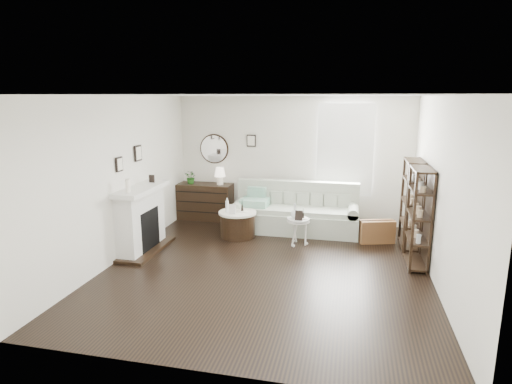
% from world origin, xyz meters
% --- Properties ---
extents(room, '(5.50, 5.50, 5.50)m').
position_xyz_m(room, '(0.73, 2.70, 1.60)').
color(room, black).
rests_on(room, ground).
extents(fireplace, '(0.50, 1.40, 1.84)m').
position_xyz_m(fireplace, '(-2.32, 0.30, 0.54)').
color(fireplace, white).
rests_on(fireplace, ground).
extents(shelf_unit_far, '(0.30, 0.80, 1.60)m').
position_xyz_m(shelf_unit_far, '(2.33, 1.55, 0.80)').
color(shelf_unit_far, black).
rests_on(shelf_unit_far, ground).
extents(shelf_unit_near, '(0.30, 0.80, 1.60)m').
position_xyz_m(shelf_unit_near, '(2.33, 0.65, 0.80)').
color(shelf_unit_near, black).
rests_on(shelf_unit_near, ground).
extents(sofa, '(2.52, 0.87, 0.98)m').
position_xyz_m(sofa, '(0.17, 2.08, 0.32)').
color(sofa, '#A7AF9C').
rests_on(sofa, ground).
extents(quilt, '(0.56, 0.47, 0.14)m').
position_xyz_m(quilt, '(-0.65, 1.95, 0.57)').
color(quilt, '#25885F').
rests_on(quilt, sofa).
extents(suitcase, '(0.68, 0.39, 0.43)m').
position_xyz_m(suitcase, '(1.77, 1.64, 0.22)').
color(suitcase, brown).
rests_on(suitcase, ground).
extents(dresser, '(1.20, 0.51, 0.80)m').
position_xyz_m(dresser, '(-1.90, 2.47, 0.40)').
color(dresser, black).
rests_on(dresser, ground).
extents(table_lamp, '(0.27, 0.27, 0.38)m').
position_xyz_m(table_lamp, '(-1.55, 2.47, 0.99)').
color(table_lamp, white).
rests_on(table_lamp, dresser).
extents(potted_plant, '(0.32, 0.30, 0.30)m').
position_xyz_m(potted_plant, '(-2.19, 2.42, 0.95)').
color(potted_plant, '#205719').
rests_on(potted_plant, dresser).
extents(drum_table, '(0.73, 0.73, 0.51)m').
position_xyz_m(drum_table, '(-0.87, 1.40, 0.26)').
color(drum_table, black).
rests_on(drum_table, ground).
extents(pedestal_table, '(0.42, 0.42, 0.50)m').
position_xyz_m(pedestal_table, '(0.34, 1.19, 0.46)').
color(pedestal_table, white).
rests_on(pedestal_table, ground).
extents(eiffel_drum, '(0.12, 0.12, 0.21)m').
position_xyz_m(eiffel_drum, '(-0.79, 1.45, 0.61)').
color(eiffel_drum, black).
rests_on(eiffel_drum, drum_table).
extents(bottle_drum, '(0.07, 0.07, 0.28)m').
position_xyz_m(bottle_drum, '(-1.05, 1.32, 0.65)').
color(bottle_drum, silver).
rests_on(bottle_drum, drum_table).
extents(card_frame_drum, '(0.14, 0.07, 0.18)m').
position_xyz_m(card_frame_drum, '(-0.92, 1.22, 0.60)').
color(card_frame_drum, silver).
rests_on(card_frame_drum, drum_table).
extents(eiffel_ped, '(0.12, 0.12, 0.17)m').
position_xyz_m(eiffel_ped, '(0.43, 1.22, 0.59)').
color(eiffel_ped, black).
rests_on(eiffel_ped, pedestal_table).
extents(flask_ped, '(0.15, 0.15, 0.28)m').
position_xyz_m(flask_ped, '(0.27, 1.21, 0.64)').
color(flask_ped, silver).
rests_on(flask_ped, pedestal_table).
extents(card_frame_ped, '(0.13, 0.05, 0.18)m').
position_xyz_m(card_frame_ped, '(0.36, 1.08, 0.59)').
color(card_frame_ped, black).
rests_on(card_frame_ped, pedestal_table).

